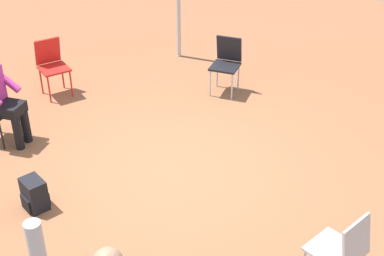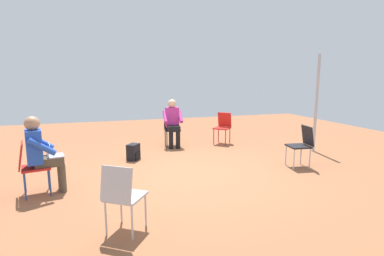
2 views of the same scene
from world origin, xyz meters
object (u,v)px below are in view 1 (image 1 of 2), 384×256
object	(u,v)px
backpack_near_laptop_user	(35,196)
chair_north	(226,61)
chair_northwest	(52,63)
chair_southeast	(342,249)

from	to	relation	value
backpack_near_laptop_user	chair_north	bearing A→B (deg)	64.22
backpack_near_laptop_user	chair_northwest	bearing A→B (deg)	110.62
chair_north	chair_southeast	size ratio (longest dim) A/B	1.00
chair_southeast	backpack_near_laptop_user	bearing A→B (deg)	116.23
chair_north	chair_northwest	size ratio (longest dim) A/B	1.00
chair_southeast	chair_northwest	size ratio (longest dim) A/B	1.00
chair_southeast	chair_north	bearing A→B (deg)	58.58
backpack_near_laptop_user	chair_southeast	bearing A→B (deg)	-8.66
chair_north	chair_northwest	bearing A→B (deg)	22.18
chair_southeast	backpack_near_laptop_user	world-z (taller)	chair_southeast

